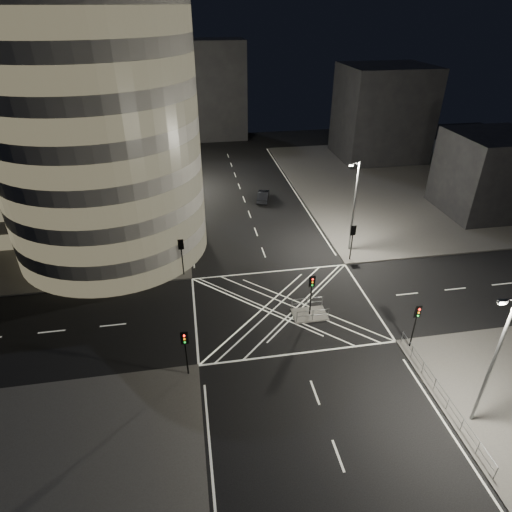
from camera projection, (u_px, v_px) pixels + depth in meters
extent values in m
plane|color=black|center=(284.00, 307.00, 38.81)|extent=(120.00, 120.00, 0.00)
cube|color=#4C4947|center=(29.00, 207.00, 57.46)|extent=(42.00, 42.00, 0.15)
cube|color=#4C4947|center=(428.00, 181.00, 65.81)|extent=(42.00, 42.00, 0.15)
cube|color=slate|center=(309.00, 314.00, 37.79)|extent=(3.00, 2.00, 0.15)
cylinder|color=gray|center=(97.00, 135.00, 41.88)|extent=(20.00, 20.00, 25.00)
cube|color=gray|center=(19.00, 116.00, 48.91)|extent=(20.00, 18.00, 25.00)
cube|color=gray|center=(85.00, 98.00, 65.50)|extent=(24.00, 16.00, 22.00)
cube|color=black|center=(382.00, 113.00, 72.51)|extent=(14.00, 12.00, 15.00)
cube|color=black|center=(488.00, 174.00, 54.05)|extent=(10.00, 10.00, 10.00)
cube|color=black|center=(198.00, 91.00, 82.74)|extent=(18.00, 8.00, 18.00)
cylinder|color=black|center=(165.00, 251.00, 44.00)|extent=(0.32, 0.32, 3.27)
ellipsoid|color=black|center=(162.00, 225.00, 42.48)|extent=(4.85, 4.85, 5.58)
cylinder|color=black|center=(166.00, 225.00, 49.06)|extent=(0.32, 0.32, 3.36)
ellipsoid|color=black|center=(163.00, 201.00, 47.52)|extent=(4.84, 4.84, 5.56)
cylinder|color=black|center=(166.00, 203.00, 54.07)|extent=(0.32, 0.32, 3.62)
ellipsoid|color=black|center=(164.00, 180.00, 52.51)|extent=(4.54, 4.54, 5.22)
cylinder|color=black|center=(167.00, 186.00, 59.20)|extent=(0.32, 0.32, 3.47)
ellipsoid|color=black|center=(164.00, 165.00, 57.67)|extent=(4.53, 4.53, 5.21)
cylinder|color=black|center=(167.00, 172.00, 64.30)|extent=(0.32, 0.32, 3.38)
ellipsoid|color=black|center=(165.00, 153.00, 62.81)|extent=(4.40, 4.40, 5.06)
cylinder|color=black|center=(183.00, 262.00, 42.45)|extent=(0.12, 0.12, 3.00)
cube|color=black|center=(181.00, 245.00, 41.46)|extent=(0.28, 0.22, 0.90)
cube|color=black|center=(181.00, 245.00, 41.46)|extent=(0.55, 0.04, 1.10)
cylinder|color=black|center=(187.00, 358.00, 30.94)|extent=(0.12, 0.12, 3.00)
cube|color=black|center=(184.00, 338.00, 29.94)|extent=(0.28, 0.22, 0.90)
cube|color=black|center=(184.00, 338.00, 29.94)|extent=(0.55, 0.04, 1.10)
cylinder|color=black|center=(351.00, 247.00, 44.99)|extent=(0.12, 0.12, 3.00)
cube|color=black|center=(353.00, 231.00, 43.99)|extent=(0.28, 0.22, 0.90)
cube|color=black|center=(353.00, 231.00, 43.99)|extent=(0.55, 0.04, 1.10)
cylinder|color=black|center=(413.00, 331.00, 33.47)|extent=(0.12, 0.12, 3.00)
cube|color=black|center=(418.00, 312.00, 32.48)|extent=(0.28, 0.22, 0.90)
cube|color=black|center=(418.00, 312.00, 32.48)|extent=(0.55, 0.04, 1.10)
cylinder|color=black|center=(311.00, 300.00, 36.98)|extent=(0.12, 0.12, 3.00)
cube|color=black|center=(312.00, 281.00, 35.98)|extent=(0.28, 0.22, 0.90)
cube|color=black|center=(312.00, 281.00, 35.98)|extent=(0.55, 0.04, 1.10)
cylinder|color=slate|center=(172.00, 208.00, 44.97)|extent=(0.20, 0.20, 10.00)
cylinder|color=slate|center=(172.00, 164.00, 42.55)|extent=(0.90, 0.10, 0.10)
cube|color=slate|center=(176.00, 164.00, 42.66)|extent=(0.50, 0.25, 0.18)
cube|color=white|center=(176.00, 165.00, 42.72)|extent=(0.42, 0.20, 0.05)
cylinder|color=slate|center=(172.00, 156.00, 60.21)|extent=(0.20, 0.20, 10.00)
cylinder|color=slate|center=(171.00, 121.00, 57.79)|extent=(0.90, 0.10, 0.10)
cube|color=slate|center=(175.00, 121.00, 57.91)|extent=(0.50, 0.25, 0.18)
cube|color=white|center=(175.00, 122.00, 57.96)|extent=(0.42, 0.20, 0.05)
cylinder|color=slate|center=(354.00, 208.00, 45.16)|extent=(0.20, 0.20, 10.00)
cylinder|color=slate|center=(355.00, 163.00, 42.62)|extent=(0.90, 0.10, 0.10)
cube|color=slate|center=(351.00, 165.00, 42.60)|extent=(0.50, 0.25, 0.18)
cube|color=white|center=(351.00, 166.00, 42.66)|extent=(0.42, 0.20, 0.05)
cylinder|color=slate|center=(492.00, 364.00, 25.69)|extent=(0.20, 0.20, 10.00)
cylinder|color=slate|center=(510.00, 299.00, 23.14)|extent=(0.90, 0.10, 0.10)
cube|color=slate|center=(502.00, 302.00, 23.12)|extent=(0.50, 0.25, 0.18)
cube|color=white|center=(501.00, 303.00, 23.18)|extent=(0.42, 0.20, 0.05)
cube|color=slate|center=(441.00, 394.00, 29.36)|extent=(0.06, 11.70, 1.10)
cube|color=slate|center=(313.00, 315.00, 36.71)|extent=(2.80, 0.06, 1.10)
cube|color=slate|center=(307.00, 303.00, 38.23)|extent=(2.80, 0.06, 1.10)
imported|color=black|center=(263.00, 196.00, 59.28)|extent=(2.52, 4.46, 1.39)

